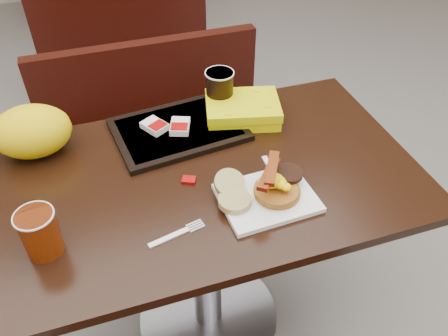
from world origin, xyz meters
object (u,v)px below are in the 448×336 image
object	(u,v)px
tray	(179,129)
clamshell	(243,110)
knife	(275,177)
coffee_cup_far	(220,89)
hashbrown_sleeve_left	(155,126)
coffee_cup_near	(40,233)
bench_far_s	(120,27)
pancake_stack	(277,190)
fork	(169,237)
table_near	(206,258)
paper_bag	(32,131)
platter	(267,198)
hashbrown_sleeve_right	(180,126)
bench_near_n	(161,139)

from	to	relation	value
tray	clamshell	xyz separation A→B (m)	(0.21, 0.01, 0.02)
knife	coffee_cup_far	distance (m)	0.37
tray	hashbrown_sleeve_left	size ratio (longest dim) A/B	5.13
coffee_cup_near	knife	size ratio (longest dim) A/B	0.66
knife	tray	size ratio (longest dim) A/B	0.47
bench_far_s	pancake_stack	world-z (taller)	pancake_stack
fork	coffee_cup_far	size ratio (longest dim) A/B	1.23
hashbrown_sleeve_left	coffee_cup_far	size ratio (longest dim) A/B	0.63
table_near	paper_bag	distance (m)	0.67
table_near	fork	bearing A→B (deg)	-126.39
table_near	coffee_cup_near	world-z (taller)	coffee_cup_near
platter	paper_bag	world-z (taller)	paper_bag
clamshell	bench_far_s	bearing A→B (deg)	110.63
pancake_stack	tray	distance (m)	0.40
coffee_cup_near	hashbrown_sleeve_right	distance (m)	0.53
bench_near_n	coffee_cup_far	bearing A→B (deg)	-70.69
bench_far_s	knife	world-z (taller)	knife
coffee_cup_far	tray	bearing A→B (deg)	-153.92
hashbrown_sleeve_left	clamshell	world-z (taller)	clamshell
bench_far_s	hashbrown_sleeve_right	bearing A→B (deg)	-90.41
bench_near_n	knife	size ratio (longest dim) A/B	5.57
pancake_stack	paper_bag	size ratio (longest dim) A/B	0.55
bench_far_s	paper_bag	world-z (taller)	paper_bag
bench_far_s	coffee_cup_near	xyz separation A→B (m)	(-0.42, -2.04, 0.45)
fork	hashbrown_sleeve_right	distance (m)	0.41
bench_far_s	bench_near_n	bearing A→B (deg)	-90.00
bench_near_n	coffee_cup_near	world-z (taller)	coffee_cup_near
tray	coffee_cup_far	xyz separation A→B (m)	(0.16, 0.08, 0.07)
pancake_stack	bench_near_n	bearing A→B (deg)	100.68
paper_bag	bench_near_n	bearing A→B (deg)	46.68
paper_bag	coffee_cup_near	bearing A→B (deg)	-88.99
tray	hashbrown_sleeve_left	distance (m)	0.07
platter	hashbrown_sleeve_left	size ratio (longest dim) A/B	3.22
coffee_cup_near	clamshell	bearing A→B (deg)	29.90
bench_near_n	bench_far_s	distance (m)	1.20
platter	hashbrown_sleeve_left	xyz separation A→B (m)	(-0.22, 0.37, 0.02)
coffee_cup_far	hashbrown_sleeve_left	bearing A→B (deg)	-164.69
bench_far_s	pancake_stack	bearing A→B (deg)	-85.54
hashbrown_sleeve_right	platter	bearing A→B (deg)	-47.23
coffee_cup_near	hashbrown_sleeve_right	bearing A→B (deg)	39.40
bench_near_n	paper_bag	world-z (taller)	paper_bag
coffee_cup_far	clamshell	size ratio (longest dim) A/B	0.52
pancake_stack	paper_bag	xyz separation A→B (m)	(-0.59, 0.39, 0.05)
hashbrown_sleeve_left	hashbrown_sleeve_right	world-z (taller)	same
platter	pancake_stack	distance (m)	0.03
bench_far_s	paper_bag	distance (m)	1.77
coffee_cup_near	clamshell	world-z (taller)	coffee_cup_near
coffee_cup_far	platter	bearing A→B (deg)	-91.43
paper_bag	fork	bearing A→B (deg)	-56.64
fork	hashbrown_sleeve_right	bearing A→B (deg)	59.15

